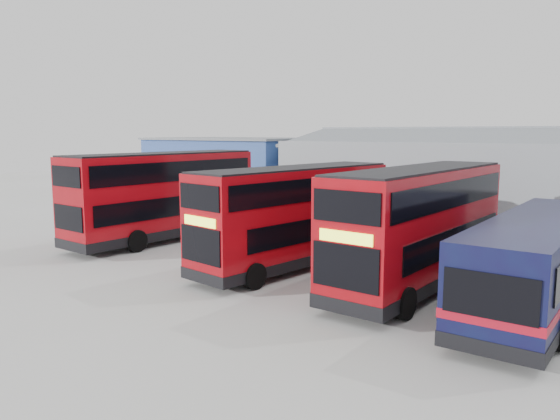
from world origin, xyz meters
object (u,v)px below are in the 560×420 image
Objects in this scene: double_decker_right at (420,228)px; panel_van at (147,193)px; double_decker_centre at (295,218)px; maintenance_shed at (558,185)px; double_decker_left at (164,197)px; office_block at (235,171)px; single_decker_blue at (537,265)px.

panel_van is (-23.31, 7.40, -0.93)m from double_decker_right.
double_decker_right is (5.25, 0.22, 0.08)m from double_decker_centre.
maintenance_shed is 21.71m from double_decker_left.
double_decker_centre is (8.69, -0.78, -0.18)m from double_decker_left.
office_block is 1.13× the size of single_decker_blue.
double_decker_right is at bearing -33.57° from office_block.
single_decker_blue is at bearing -82.74° from maintenance_shed.
double_decker_left is (-15.96, -14.71, -0.35)m from maintenance_shed.
double_decker_left is 17.99m from single_decker_blue.
maintenance_shed is at bearing 5.21° from office_block.
single_decker_blue is at bearing -38.64° from panel_van.
maintenance_shed is 2.95× the size of double_decker_right.
panel_van is (-25.32, -7.87, -1.38)m from maintenance_shed.
double_decker_left is 1.08× the size of double_decker_centre.
office_block is 1.22× the size of double_decker_centre.
double_decker_left is 8.73m from double_decker_centre.
office_block is at bearing 148.56° from double_decker_right.
double_decker_centre is at bearing -175.43° from double_decker_right.
double_decker_left is 0.99× the size of single_decker_blue.
double_decker_left reaches higher than double_decker_centre.
double_decker_centre is at bearing 177.71° from double_decker_left.
double_decker_centre is at bearing -42.47° from office_block.
maintenance_shed is 15.80m from single_decker_blue.
office_block is at bearing 37.74° from panel_van.
single_decker_blue is 28.39m from panel_van.
maintenance_shed is 26.55m from panel_van.
panel_van is at bearing -162.73° from maintenance_shed.
double_decker_right is at bearing -40.40° from panel_van.
double_decker_right is at bearing -179.44° from double_decker_left.
double_decker_right is 24.47m from panel_van.
panel_van is (-27.31, 7.76, -0.24)m from single_decker_blue.
panel_van is at bearing -15.87° from single_decker_blue.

